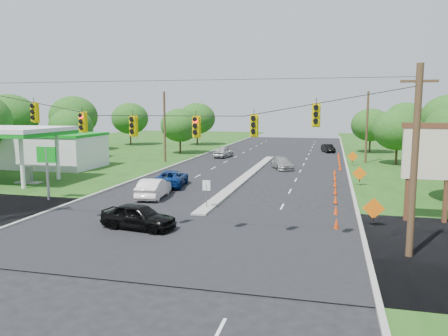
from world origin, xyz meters
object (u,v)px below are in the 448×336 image
(pylon_sign, at_px, (433,158))
(white_sedan, at_px, (154,188))
(gas_station, at_px, (40,147))
(black_sedan, at_px, (139,217))
(blue_pickup, at_px, (171,178))

(pylon_sign, height_order, white_sedan, pylon_sign)
(pylon_sign, distance_m, white_sedan, 19.85)
(gas_station, bearing_deg, white_sedan, -31.73)
(pylon_sign, height_order, black_sedan, pylon_sign)
(white_sedan, height_order, blue_pickup, white_sedan)
(white_sedan, bearing_deg, blue_pickup, -91.22)
(black_sedan, xyz_separation_m, blue_pickup, (-3.11, 13.59, -0.03))
(black_sedan, bearing_deg, gas_station, 55.11)
(gas_station, bearing_deg, pylon_sign, -20.31)
(pylon_sign, relative_size, white_sedan, 1.30)
(gas_station, distance_m, blue_pickup, 19.24)
(pylon_sign, distance_m, blue_pickup, 21.57)
(black_sedan, bearing_deg, pylon_sign, -62.30)
(gas_station, height_order, white_sedan, gas_station)
(gas_station, xyz_separation_m, black_sedan, (21.19, -19.93, -1.81))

